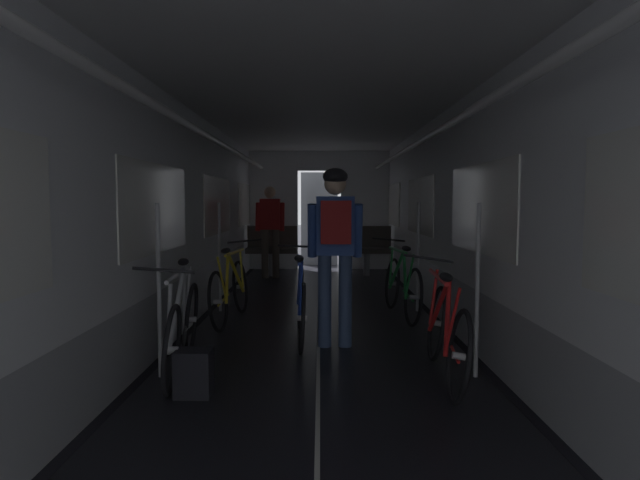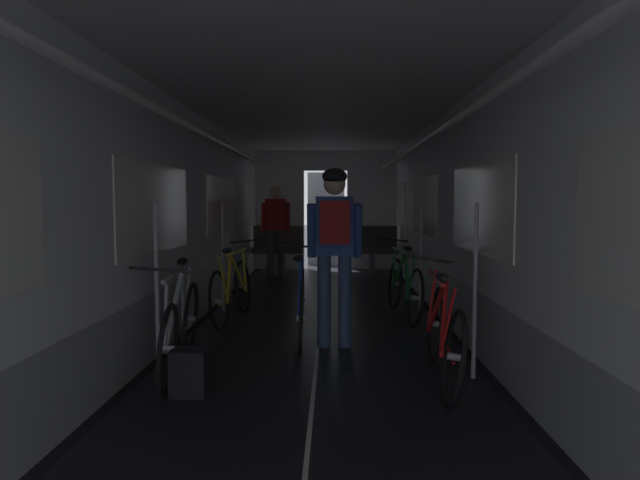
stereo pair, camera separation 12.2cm
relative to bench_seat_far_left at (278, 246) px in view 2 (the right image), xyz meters
name	(u,v)px [view 2 (the right image)]	position (x,y,z in m)	size (l,w,h in m)	color
train_car_shell	(319,175)	(0.90, -4.47, 1.13)	(3.14, 12.34, 2.57)	black
bench_seat_far_left	(278,246)	(0.00, 0.00, 0.00)	(0.98, 0.51, 0.95)	gray
bench_seat_far_right	(372,246)	(1.80, 0.00, 0.00)	(0.98, 0.51, 0.95)	gray
bicycle_yellow	(232,289)	(-0.13, -3.99, -0.19)	(0.45, 1.69, 0.95)	black
bicycle_silver	(180,326)	(-0.22, -5.86, -0.18)	(0.44, 1.69, 0.95)	black
bicycle_red	(443,333)	(1.91, -6.03, -0.19)	(0.44, 1.69, 0.96)	black
bicycle_green	(404,286)	(1.92, -3.72, -0.19)	(0.46, 1.69, 0.95)	black
person_cyclist_aisle	(335,237)	(1.06, -5.09, 0.50)	(0.53, 0.39, 1.73)	#384C75
bicycle_blue_in_aisle	(301,303)	(0.72, -4.82, -0.18)	(0.44, 1.69, 0.94)	black
person_standing_near_bench	(276,225)	(0.00, -0.38, 0.41)	(0.53, 0.23, 1.69)	brown
backpack_on_floor	(190,372)	(0.00, -6.40, -0.40)	(0.26, 0.20, 0.34)	black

